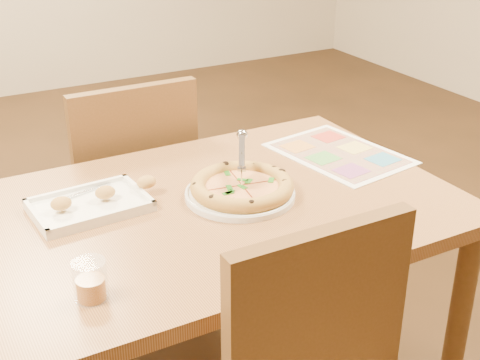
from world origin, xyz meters
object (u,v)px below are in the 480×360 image
pizza_cutter (242,158)px  dining_table (207,234)px  chair_far (129,174)px  appetizer_tray (93,204)px  pizza (242,187)px  plate (240,194)px  glass_tumbler (90,283)px  menu (339,153)px

pizza_cutter → dining_table: bearing=137.2°
chair_far → appetizer_tray: (-0.26, -0.48, 0.17)m
pizza → pizza_cutter: size_ratio=1.75×
plate → pizza_cutter: 0.10m
plate → pizza_cutter: bearing=55.6°
plate → pizza: 0.02m
pizza_cutter → appetizer_tray: pizza_cutter is taller
pizza → plate: bearing=-174.6°
chair_far → plate: size_ratio=1.60×
glass_tumbler → menu: (0.89, 0.37, -0.04)m
chair_far → plate: bearing=99.5°
chair_far → pizza: size_ratio=1.70×
plate → menu: 0.42m
dining_table → chair_far: chair_far is taller
dining_table → glass_tumbler: size_ratio=14.97×
pizza → menu: (0.40, 0.11, -0.03)m
dining_table → chair_far: bearing=90.0°
pizza → glass_tumbler: glass_tumbler is taller
dining_table → menu: 0.53m
chair_far → pizza_cutter: bearing=102.9°
pizza → menu: pizza is taller
plate → menu: (0.41, 0.11, -0.01)m
glass_tumbler → menu: size_ratio=0.22×
dining_table → appetizer_tray: (-0.26, 0.12, 0.10)m
pizza → glass_tumbler: bearing=-152.3°
pizza_cutter → chair_far: bearing=42.3°
pizza_cutter → glass_tumbler: pizza_cutter is taller
chair_far → appetizer_tray: 0.57m
menu → plate: bearing=-164.9°
chair_far → menu: (0.51, -0.49, 0.16)m
pizza_cutter → appetizer_tray: size_ratio=0.47×
pizza → appetizer_tray: bearing=161.9°
dining_table → pizza: size_ratio=4.71×
dining_table → glass_tumbler: bearing=-146.3°
pizza → menu: bearing=15.2°
dining_table → menu: size_ratio=3.22×
pizza → pizza_cutter: 0.08m
pizza_cutter → appetizer_tray: 0.41m
chair_far → appetizer_tray: chair_far is taller
plate → pizza: bearing=5.4°
chair_far → plate: 0.63m
pizza → chair_far: bearing=100.1°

